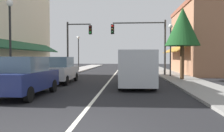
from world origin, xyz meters
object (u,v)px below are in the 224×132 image
(parked_car_second_left, at_px, (60,70))
(street_lamp_left_near, at_px, (10,29))
(street_lamp_left_far, at_px, (78,47))
(tree_right_near, at_px, (183,27))
(van_in_lane, at_px, (136,67))
(parked_car_nearest_left, at_px, (25,77))
(street_lamp_right_mid, at_px, (171,41))
(traffic_signal_left_corner, at_px, (76,40))
(traffic_signal_mast_arm, at_px, (145,38))

(parked_car_second_left, height_order, street_lamp_left_near, street_lamp_left_near)
(street_lamp_left_far, xyz_separation_m, tree_right_near, (10.38, -11.69, 0.95))
(parked_car_second_left, relative_size, van_in_lane, 0.79)
(parked_car_nearest_left, xyz_separation_m, street_lamp_right_mid, (8.21, 10.36, 2.24))
(parked_car_second_left, xyz_separation_m, street_lamp_left_near, (-1.80, -3.08, 2.39))
(street_lamp_left_far, bearing_deg, tree_right_near, -48.38)
(van_in_lane, bearing_deg, street_lamp_left_near, -168.40)
(van_in_lane, height_order, street_lamp_right_mid, street_lamp_right_mid)
(traffic_signal_left_corner, bearing_deg, parked_car_nearest_left, -86.73)
(parked_car_second_left, relative_size, street_lamp_left_near, 0.85)
(parked_car_nearest_left, relative_size, traffic_signal_mast_arm, 0.79)
(street_lamp_left_far, bearing_deg, traffic_signal_mast_arm, -43.15)
(street_lamp_left_far, distance_m, tree_right_near, 15.66)
(traffic_signal_left_corner, relative_size, street_lamp_left_near, 1.10)
(parked_car_nearest_left, height_order, parked_car_second_left, same)
(parked_car_second_left, relative_size, traffic_signal_mast_arm, 0.79)
(van_in_lane, height_order, street_lamp_left_near, street_lamp_left_near)
(street_lamp_right_mid, bearing_deg, parked_car_second_left, -148.85)
(van_in_lane, bearing_deg, street_lamp_left_far, 112.66)
(street_lamp_left_near, relative_size, street_lamp_left_far, 1.09)
(van_in_lane, distance_m, street_lamp_left_far, 17.05)
(van_in_lane, bearing_deg, tree_right_near, 45.95)
(parked_car_second_left, distance_m, traffic_signal_mast_arm, 9.41)
(parked_car_second_left, distance_m, traffic_signal_left_corner, 8.41)
(parked_car_second_left, bearing_deg, tree_right_near, 14.35)
(parked_car_nearest_left, height_order, van_in_lane, van_in_lane)
(parked_car_nearest_left, relative_size, tree_right_near, 0.76)
(street_lamp_left_near, bearing_deg, parked_car_nearest_left, -51.03)
(traffic_signal_mast_arm, distance_m, street_lamp_left_far, 10.89)
(street_lamp_right_mid, height_order, tree_right_near, tree_right_near)
(street_lamp_right_mid, height_order, street_lamp_left_far, street_lamp_right_mid)
(traffic_signal_mast_arm, height_order, street_lamp_left_near, traffic_signal_mast_arm)
(van_in_lane, bearing_deg, parked_car_second_left, 162.04)
(traffic_signal_left_corner, bearing_deg, traffic_signal_mast_arm, -11.60)
(parked_car_nearest_left, xyz_separation_m, street_lamp_left_near, (-1.85, 2.29, 2.39))
(street_lamp_left_near, distance_m, tree_right_near, 11.77)
(tree_right_near, bearing_deg, traffic_signal_left_corner, 148.79)
(parked_car_nearest_left, distance_m, street_lamp_left_far, 19.55)
(street_lamp_left_near, bearing_deg, van_in_lane, 12.62)
(traffic_signal_mast_arm, distance_m, traffic_signal_left_corner, 7.05)
(parked_car_nearest_left, bearing_deg, van_in_lane, 38.70)
(parked_car_second_left, height_order, street_lamp_right_mid, street_lamp_right_mid)
(van_in_lane, relative_size, street_lamp_left_near, 1.07)
(van_in_lane, distance_m, street_lamp_left_near, 7.35)
(traffic_signal_left_corner, bearing_deg, tree_right_near, -31.21)
(van_in_lane, distance_m, traffic_signal_left_corner, 11.37)
(parked_car_second_left, bearing_deg, van_in_lane, -17.43)
(traffic_signal_mast_arm, height_order, tree_right_near, tree_right_near)
(tree_right_near, bearing_deg, parked_car_nearest_left, -138.30)
(traffic_signal_left_corner, relative_size, tree_right_near, 0.98)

